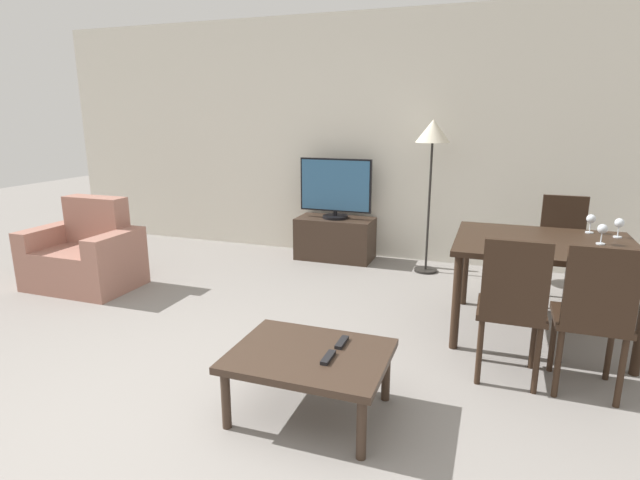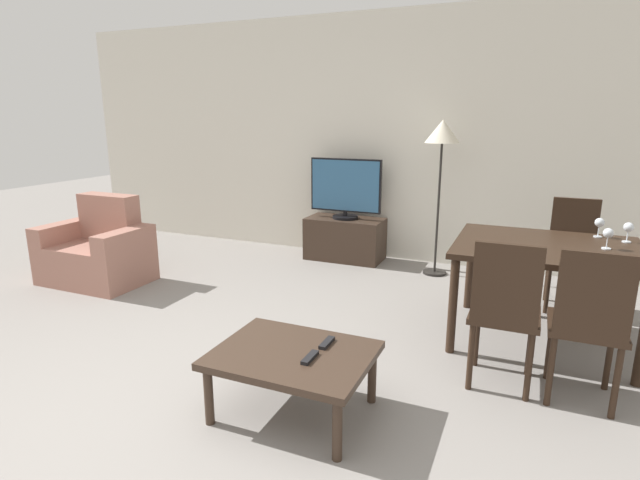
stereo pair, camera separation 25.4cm
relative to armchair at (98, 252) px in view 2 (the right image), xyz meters
name	(u,v)px [view 2 (the right image)]	position (x,y,z in m)	size (l,w,h in m)	color
ground_plane	(123,446)	(2.13, -1.89, -0.30)	(18.00, 18.00, 0.00)	gray
wall_back	(368,139)	(2.13, 2.00, 1.05)	(7.81, 0.06, 2.70)	silver
armchair	(98,252)	(0.00, 0.00, 0.00)	(0.99, 0.66, 0.85)	#9E6B5B
tv_stand	(345,239)	(1.97, 1.70, -0.06)	(0.87, 0.44, 0.48)	#38281E
tv	(346,189)	(1.97, 1.70, 0.52)	(0.82, 0.29, 0.67)	black
coffee_table	(293,359)	(2.79, -1.27, 0.03)	(0.85, 0.66, 0.37)	#38281E
dining_table	(547,256)	(4.03, 0.27, 0.35)	(1.25, 1.03, 0.73)	black
dining_chair_near	(505,308)	(3.81, -0.55, 0.22)	(0.40, 0.40, 0.93)	black
dining_chair_far	(572,248)	(4.25, 1.10, 0.22)	(0.40, 0.40, 0.93)	black
dining_chair_near_right	(589,320)	(4.25, -0.55, 0.22)	(0.40, 0.40, 0.93)	black
floor_lamp	(442,141)	(3.03, 1.56, 1.07)	(0.34, 0.34, 1.57)	black
remote_primary	(327,343)	(2.92, -1.12, 0.08)	(0.04, 0.15, 0.02)	black
remote_secondary	(310,357)	(2.91, -1.32, 0.08)	(0.04, 0.15, 0.02)	black
wine_glass_left	(608,235)	(4.40, 0.31, 0.53)	(0.07, 0.07, 0.15)	silver
wine_glass_center	(628,228)	(4.55, 0.58, 0.53)	(0.07, 0.07, 0.15)	silver
wine_glass_right	(599,224)	(4.38, 0.67, 0.53)	(0.07, 0.07, 0.15)	silver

